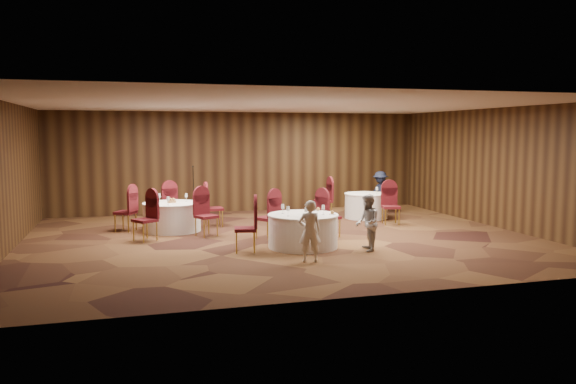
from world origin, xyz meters
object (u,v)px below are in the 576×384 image
object	(u,v)px
woman_a	(310,231)
woman_b	(367,223)
table_main	(303,230)
table_left	(172,217)
mic_stand	(194,202)
table_right	(366,205)
man_c	(380,192)

from	to	relation	value
woman_a	woman_b	distance (m)	1.66
table_main	woman_b	size ratio (longest dim) A/B	1.28
table_main	woman_a	bearing A→B (deg)	-102.34
table_left	woman_a	xyz separation A→B (m)	(2.32, -4.33, 0.24)
table_left	mic_stand	size ratio (longest dim) A/B	0.96
table_right	mic_stand	distance (m)	5.21
woman_a	mic_stand	bearing A→B (deg)	-66.77
table_left	table_right	size ratio (longest dim) A/B	1.14
mic_stand	man_c	distance (m)	5.88
table_main	mic_stand	world-z (taller)	mic_stand
table_main	woman_a	xyz separation A→B (m)	(-0.31, -1.42, 0.24)
mic_stand	woman_a	bearing A→B (deg)	-77.38
mic_stand	table_main	bearing A→B (deg)	-71.07
table_left	woman_a	world-z (taller)	woman_a
table_main	table_left	size ratio (longest dim) A/B	1.05
table_right	woman_a	xyz separation A→B (m)	(-3.44, -5.03, 0.24)
woman_a	woman_b	bearing A→B (deg)	-145.85
table_left	mic_stand	bearing A→B (deg)	70.90
woman_a	woman_b	xyz separation A→B (m)	(1.52, 0.66, -0.00)
table_main	woman_a	size ratio (longest dim) A/B	1.27
woman_a	man_c	bearing A→B (deg)	-115.37
mic_stand	woman_b	size ratio (longest dim) A/B	1.26
table_left	man_c	world-z (taller)	man_c
table_main	woman_a	world-z (taller)	woman_a
table_main	mic_stand	xyz separation A→B (m)	(-1.81, 5.28, 0.07)
table_main	mic_stand	distance (m)	5.58
mic_stand	woman_a	world-z (taller)	mic_stand
table_left	table_main	bearing A→B (deg)	-47.82
table_right	mic_stand	bearing A→B (deg)	161.33
woman_b	man_c	world-z (taller)	man_c
table_main	mic_stand	bearing A→B (deg)	108.93
woman_a	woman_b	size ratio (longest dim) A/B	1.00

